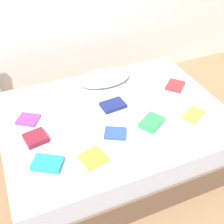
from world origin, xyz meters
TOP-DOWN VIEW (x-y plane):
  - ground_plane at (0.00, 0.00)m, footprint 8.00×8.00m
  - bed at (0.00, 0.00)m, footprint 2.00×1.50m
  - pillow at (0.10, 0.51)m, footprint 0.54×0.32m
  - textbook_navy at (0.03, 0.10)m, footprint 0.23×0.17m
  - textbook_blue at (-0.10, -0.25)m, footprint 0.22×0.21m
  - textbook_green at (0.24, -0.26)m, footprint 0.25×0.23m
  - textbook_white at (-0.31, -0.00)m, footprint 0.19×0.20m
  - textbook_maroon at (-0.71, -0.07)m, footprint 0.20×0.19m
  - textbook_red at (0.73, 0.15)m, footprint 0.26×0.25m
  - textbook_lime at (0.63, -0.30)m, footprint 0.24×0.21m
  - textbook_yellow at (-0.35, -0.43)m, footprint 0.21×0.21m
  - textbook_teal at (-0.68, -0.36)m, footprint 0.26×0.24m
  - textbook_purple at (-0.72, 0.20)m, footprint 0.23×0.22m

SIDE VIEW (x-z plane):
  - ground_plane at x=0.00m, z-range 0.00..0.00m
  - bed at x=0.00m, z-range 0.00..0.50m
  - textbook_purple at x=-0.72m, z-range 0.50..0.52m
  - textbook_blue at x=-0.10m, z-range 0.50..0.52m
  - textbook_red at x=0.73m, z-range 0.50..0.52m
  - textbook_yellow at x=-0.35m, z-range 0.50..0.52m
  - textbook_lime at x=0.63m, z-range 0.50..0.53m
  - textbook_white at x=-0.31m, z-range 0.50..0.53m
  - textbook_navy at x=0.03m, z-range 0.50..0.54m
  - textbook_teal at x=-0.68m, z-range 0.50..0.54m
  - textbook_green at x=0.24m, z-range 0.50..0.55m
  - textbook_maroon at x=-0.71m, z-range 0.50..0.55m
  - pillow at x=0.10m, z-range 0.50..0.60m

